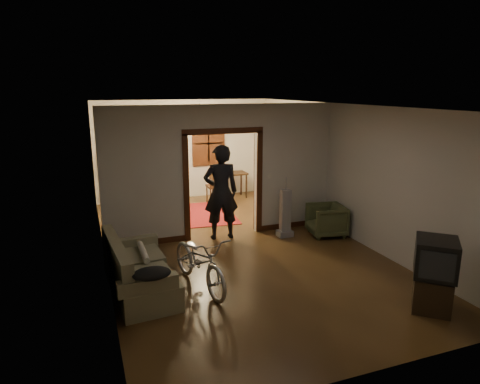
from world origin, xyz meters
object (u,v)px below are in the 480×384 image
bicycle (200,261)px  armchair (326,220)px  sofa (140,266)px  person (221,192)px  locker (142,173)px  desk (230,186)px

bicycle → armchair: (3.21, 1.46, -0.11)m
sofa → person: person is taller
bicycle → sofa: bearing=157.3°
armchair → person: person is taller
armchair → locker: (-3.33, 4.02, 0.52)m
sofa → desk: sofa is taller
bicycle → person: 2.40m
locker → desk: locker is taller
person → locker: (-1.16, 3.38, -0.14)m
person → armchair: bearing=169.3°
armchair → locker: bearing=-130.0°
bicycle → locker: size_ratio=1.00×
locker → person: bearing=-73.2°
person → desk: size_ratio=2.05×
sofa → armchair: sofa is taller
bicycle → armchair: bearing=13.3°
locker → armchair: bearing=-52.4°
bicycle → armchair: size_ratio=2.30×
sofa → desk: 6.01m
bicycle → desk: (2.31, 5.26, -0.09)m
armchair → desk: desk is taller
armchair → sofa: bearing=-62.6°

